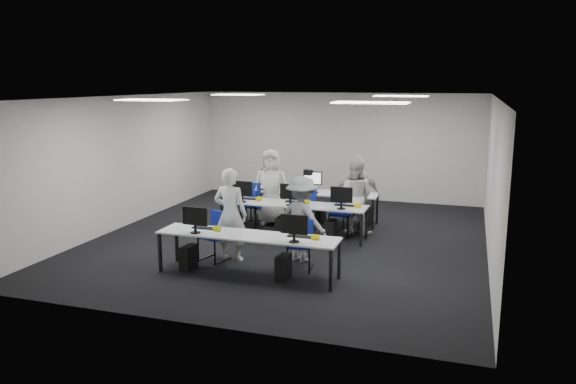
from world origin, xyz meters
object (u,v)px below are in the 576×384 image
(desk_mid, at_px, (293,206))
(student_1, at_px, (355,196))
(chair_5, at_px, (253,213))
(photographer, at_px, (302,219))
(chair_4, at_px, (341,222))
(desk_front, at_px, (247,237))
(chair_2, at_px, (249,213))
(student_0, at_px, (231,214))
(student_3, at_px, (356,194))
(student_2, at_px, (271,187))
(chair_3, at_px, (304,218))
(chair_6, at_px, (309,214))
(chair_7, at_px, (347,220))
(chair_1, at_px, (300,254))
(chair_0, at_px, (215,245))

(desk_mid, xyz_separation_m, student_1, (1.21, 0.65, 0.16))
(chair_5, distance_m, student_1, 2.51)
(desk_mid, height_order, photographer, photographer)
(chair_4, bearing_deg, desk_front, -105.19)
(chair_2, xyz_separation_m, student_0, (0.63, -2.48, 0.57))
(student_1, height_order, student_3, student_3)
(student_0, xyz_separation_m, student_2, (-0.19, 2.76, 0.01))
(chair_3, xyz_separation_m, student_0, (-0.68, -2.55, 0.61))
(chair_6, distance_m, photographer, 2.54)
(desk_front, distance_m, chair_4, 3.23)
(student_1, height_order, photographer, student_1)
(desk_front, distance_m, student_3, 3.56)
(desk_mid, height_order, student_0, student_0)
(desk_front, height_order, chair_7, chair_7)
(chair_7, bearing_deg, student_3, 15.16)
(chair_2, xyz_separation_m, chair_6, (1.36, 0.30, -0.01))
(desk_front, xyz_separation_m, student_2, (-0.81, 3.47, 0.21))
(chair_1, xyz_separation_m, chair_3, (-0.72, 2.66, -0.01))
(chair_4, bearing_deg, desk_mid, -152.50)
(chair_3, bearing_deg, student_0, -99.60)
(chair_6, height_order, student_0, student_0)
(chair_7, xyz_separation_m, student_0, (-1.66, -2.63, 0.61))
(chair_2, xyz_separation_m, chair_5, (0.03, 0.18, -0.04))
(chair_1, xyz_separation_m, chair_2, (-2.03, 2.58, 0.03))
(desk_mid, relative_size, chair_1, 3.64)
(desk_mid, height_order, chair_5, chair_5)
(desk_front, height_order, desk_mid, same)
(chair_1, relative_size, student_2, 0.50)
(student_0, bearing_deg, chair_0, 20.87)
(desk_front, bearing_deg, chair_0, 147.04)
(chair_1, distance_m, photographer, 0.70)
(photographer, bearing_deg, desk_front, 78.33)
(chair_0, bearing_deg, student_2, 102.83)
(student_1, bearing_deg, chair_0, 56.55)
(chair_0, height_order, chair_1, chair_0)
(photographer, bearing_deg, student_1, -83.49)
(student_2, bearing_deg, desk_front, -85.16)
(chair_3, relative_size, photographer, 0.52)
(desk_front, distance_m, chair_7, 3.51)
(chair_6, bearing_deg, student_2, 176.99)
(chair_0, relative_size, chair_6, 0.97)
(chair_6, bearing_deg, chair_4, -29.84)
(chair_0, height_order, chair_6, chair_6)
(chair_7, bearing_deg, desk_front, -93.46)
(student_1, bearing_deg, student_2, -0.81)
(chair_0, height_order, chair_2, chair_2)
(chair_6, bearing_deg, student_1, -15.01)
(chair_7, bearing_deg, student_2, -170.48)
(chair_5, distance_m, student_2, 0.75)
(chair_0, distance_m, student_1, 3.45)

